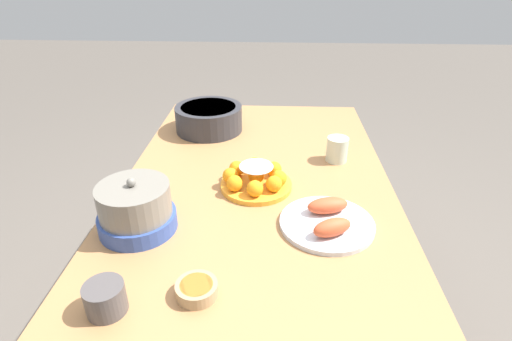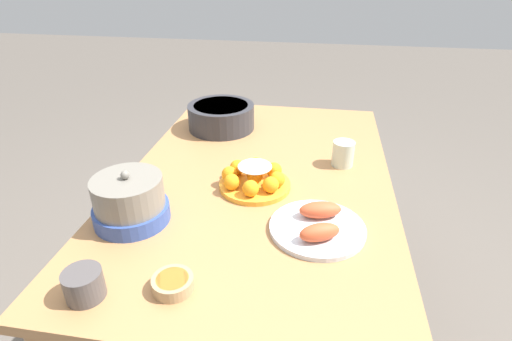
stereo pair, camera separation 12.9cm
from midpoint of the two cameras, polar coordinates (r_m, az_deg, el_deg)
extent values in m
plane|color=#5B544C|center=(1.82, 2.46, -21.30)|extent=(12.00, 12.00, 0.00)
cylinder|color=#A87547|center=(2.11, 15.48, -2.10)|extent=(0.06, 0.06, 0.70)
cylinder|color=#A87547|center=(2.15, -5.52, -0.43)|extent=(0.06, 0.06, 0.70)
cube|color=#A87547|center=(1.35, 3.09, -1.37)|extent=(1.38, 0.87, 0.03)
cylinder|color=gold|center=(1.28, 2.52, -2.13)|extent=(0.23, 0.23, 0.02)
sphere|color=orange|center=(1.33, 2.80, 0.80)|extent=(0.05, 0.05, 0.05)
sphere|color=orange|center=(1.31, 0.16, 0.38)|extent=(0.05, 0.05, 0.05)
sphere|color=orange|center=(1.27, -0.91, -0.62)|extent=(0.05, 0.05, 0.05)
sphere|color=orange|center=(1.23, -0.48, -1.74)|extent=(0.05, 0.05, 0.05)
sphere|color=orange|center=(1.19, 2.30, -2.66)|extent=(0.05, 0.05, 0.05)
sphere|color=orange|center=(1.22, 5.17, -2.13)|extent=(0.05, 0.05, 0.05)
sphere|color=orange|center=(1.25, 5.97, -1.35)|extent=(0.05, 0.05, 0.05)
sphere|color=orange|center=(1.30, 5.46, -0.02)|extent=(0.05, 0.05, 0.05)
ellipsoid|color=white|center=(1.24, 2.59, 0.52)|extent=(0.11, 0.11, 0.02)
sphere|color=orange|center=(1.26, 2.56, -0.84)|extent=(0.05, 0.05, 0.05)
cylinder|color=#2D2D33|center=(1.69, -2.80, 7.64)|extent=(0.28, 0.28, 0.10)
cylinder|color=brown|center=(1.68, -2.84, 9.12)|extent=(0.23, 0.23, 0.01)
cylinder|color=tan|center=(0.93, -7.77, -15.86)|extent=(0.09, 0.09, 0.03)
cylinder|color=#B26623|center=(0.92, -7.83, -15.30)|extent=(0.07, 0.07, 0.01)
cylinder|color=silver|center=(1.11, 12.09, -8.17)|extent=(0.26, 0.26, 0.01)
ellipsoid|color=#D1512D|center=(1.13, 12.42, -5.62)|extent=(0.08, 0.13, 0.04)
ellipsoid|color=#D1512D|center=(1.05, 12.62, -8.74)|extent=(0.09, 0.12, 0.05)
cylinder|color=beige|center=(1.44, 14.88, 2.28)|extent=(0.08, 0.08, 0.09)
cylinder|color=#4C4747|center=(0.94, -19.72, -15.24)|extent=(0.09, 0.09, 0.07)
cylinder|color=#334C99|center=(1.15, -14.27, -5.99)|extent=(0.21, 0.21, 0.05)
cylinder|color=slate|center=(1.12, -14.68, -3.18)|extent=(0.19, 0.19, 0.09)
sphere|color=slate|center=(1.09, -15.04, -0.71)|extent=(0.02, 0.02, 0.02)
camera|label=1|loc=(0.06, -87.14, 1.58)|focal=28.00mm
camera|label=2|loc=(0.06, 92.86, -1.58)|focal=28.00mm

